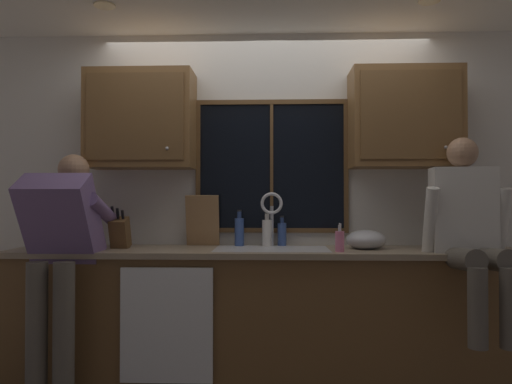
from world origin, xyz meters
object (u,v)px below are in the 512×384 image
object	(u,v)px
mixing_bowl	(366,240)
soap_dispenser	(340,241)
knife_block	(120,233)
cutting_board	(203,221)
bottle_green_glass	(267,232)
bottle_amber_small	(239,231)
person_sitting_on_counter	(469,225)
person_standing	(60,246)
bottle_tall_clear	(282,234)

from	to	relation	value
mixing_bowl	soap_dispenser	size ratio (longest dim) A/B	1.46
knife_block	cutting_board	distance (m)	0.60
bottle_green_glass	bottle_amber_small	world-z (taller)	bottle_amber_small
person_sitting_on_counter	cutting_board	world-z (taller)	person_sitting_on_counter
knife_block	mixing_bowl	xyz separation A→B (m)	(1.75, 0.03, -0.05)
knife_block	mixing_bowl	bearing A→B (deg)	0.87
person_standing	bottle_amber_small	size ratio (longest dim) A/B	5.85
knife_block	mixing_bowl	world-z (taller)	knife_block
knife_block	mixing_bowl	distance (m)	1.75
knife_block	bottle_tall_clear	world-z (taller)	knife_block
person_sitting_on_counter	soap_dispenser	distance (m)	0.83
mixing_bowl	bottle_tall_clear	size ratio (longest dim) A/B	1.24
person_standing	bottle_tall_clear	xyz separation A→B (m)	(1.45, 0.55, 0.04)
bottle_green_glass	cutting_board	bearing A→B (deg)	175.76
cutting_board	bottle_green_glass	xyz separation A→B (m)	(0.49, -0.04, -0.08)
bottle_green_glass	bottle_amber_small	xyz separation A→B (m)	(-0.21, 0.03, 0.01)
knife_block	person_sitting_on_counter	bearing A→B (deg)	-6.62
person_standing	knife_block	bearing A→B (deg)	49.03
soap_dispenser	bottle_amber_small	world-z (taller)	bottle_amber_small
person_standing	knife_block	distance (m)	0.44
soap_dispenser	bottle_amber_small	xyz separation A→B (m)	(-0.70, 0.38, 0.04)
soap_dispenser	person_standing	bearing A→B (deg)	-175.31
mixing_bowl	soap_dispenser	distance (m)	0.30
person_sitting_on_counter	soap_dispenser	size ratio (longest dim) A/B	6.57
mixing_bowl	bottle_amber_small	bearing A→B (deg)	169.09
bottle_amber_small	person_sitting_on_counter	bearing A→B (deg)	-17.46
bottle_amber_small	person_standing	bearing A→B (deg)	-154.77
bottle_green_glass	person_standing	bearing A→B (deg)	-159.47
person_sitting_on_counter	mixing_bowl	xyz separation A→B (m)	(-0.60, 0.30, -0.12)
person_standing	cutting_board	xyz separation A→B (m)	(0.85, 0.54, 0.14)
person_standing	cutting_board	distance (m)	1.01
person_sitting_on_counter	mixing_bowl	world-z (taller)	person_sitting_on_counter
knife_block	person_standing	bearing A→B (deg)	-130.97
person_standing	knife_block	world-z (taller)	person_standing
bottle_amber_small	soap_dispenser	bearing A→B (deg)	-28.65
mixing_bowl	bottle_amber_small	size ratio (longest dim) A/B	1.03
mixing_bowl	bottle_tall_clear	world-z (taller)	bottle_tall_clear
bottle_green_glass	knife_block	bearing A→B (deg)	-170.74
person_sitting_on_counter	bottle_green_glass	distance (m)	1.38
cutting_board	bottle_green_glass	bearing A→B (deg)	-4.24
person_standing	soap_dispenser	bearing A→B (deg)	4.69
person_standing	soap_dispenser	world-z (taller)	person_standing
mixing_bowl	bottle_tall_clear	distance (m)	0.62
knife_block	bottle_green_glass	bearing A→B (deg)	9.26
person_sitting_on_counter	bottle_green_glass	xyz separation A→B (m)	(-1.30, 0.44, -0.08)
bottle_tall_clear	soap_dispenser	bearing A→B (deg)	-46.60
person_sitting_on_counter	cutting_board	bearing A→B (deg)	164.97
knife_block	bottle_tall_clear	bearing A→B (deg)	10.75
knife_block	bottle_amber_small	xyz separation A→B (m)	(0.84, 0.20, 0.00)
knife_block	bottle_amber_small	bearing A→B (deg)	13.51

